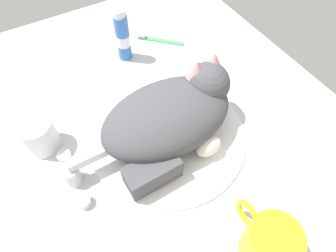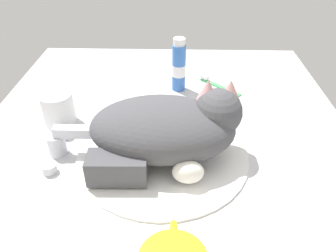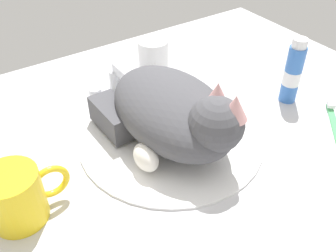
{
  "view_description": "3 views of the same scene",
  "coord_description": "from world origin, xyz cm",
  "px_view_note": "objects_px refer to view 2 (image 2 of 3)",
  "views": [
    {
      "loc": [
        -30.57,
        17.4,
        52.83
      ],
      "look_at": [
        -2.69,
        1.31,
        7.76
      ],
      "focal_mm": 31.15,
      "sensor_mm": 36.0,
      "label": 1
    },
    {
      "loc": [
        -50.91,
        -2.5,
        42.93
      ],
      "look_at": [
        0.62,
        -1.05,
        6.72
      ],
      "focal_mm": 35.47,
      "sensor_mm": 36.0,
      "label": 2
    },
    {
      "loc": [
        -30.22,
        -44.13,
        45.57
      ],
      "look_at": [
        -1.85,
        -1.72,
        4.93
      ],
      "focal_mm": 40.33,
      "sensor_mm": 36.0,
      "label": 3
    }
  ],
  "objects_px": {
    "rinse_cup": "(58,109)",
    "toothpaste_bottle": "(179,66)",
    "toothbrush": "(217,85)",
    "faucet": "(62,142)",
    "cat": "(169,128)"
  },
  "relations": [
    {
      "from": "cat",
      "to": "rinse_cup",
      "type": "relative_size",
      "value": 3.91
    },
    {
      "from": "rinse_cup",
      "to": "toothpaste_bottle",
      "type": "xyz_separation_m",
      "value": [
        0.17,
        -0.27,
        0.03
      ]
    },
    {
      "from": "faucet",
      "to": "toothbrush",
      "type": "bearing_deg",
      "value": -48.78
    },
    {
      "from": "faucet",
      "to": "toothpaste_bottle",
      "type": "relative_size",
      "value": 0.98
    },
    {
      "from": "faucet",
      "to": "toothbrush",
      "type": "xyz_separation_m",
      "value": [
        0.29,
        -0.33,
        -0.02
      ]
    },
    {
      "from": "faucet",
      "to": "rinse_cup",
      "type": "height_order",
      "value": "rinse_cup"
    },
    {
      "from": "rinse_cup",
      "to": "toothpaste_bottle",
      "type": "distance_m",
      "value": 0.32
    },
    {
      "from": "faucet",
      "to": "cat",
      "type": "height_order",
      "value": "cat"
    },
    {
      "from": "toothpaste_bottle",
      "to": "toothbrush",
      "type": "height_order",
      "value": "toothpaste_bottle"
    },
    {
      "from": "cat",
      "to": "rinse_cup",
      "type": "height_order",
      "value": "cat"
    },
    {
      "from": "toothpaste_bottle",
      "to": "toothbrush",
      "type": "xyz_separation_m",
      "value": [
        0.02,
        -0.11,
        -0.06
      ]
    },
    {
      "from": "cat",
      "to": "toothpaste_bottle",
      "type": "distance_m",
      "value": 0.28
    },
    {
      "from": "cat",
      "to": "toothpaste_bottle",
      "type": "bearing_deg",
      "value": -3.64
    },
    {
      "from": "faucet",
      "to": "rinse_cup",
      "type": "relative_size",
      "value": 1.88
    },
    {
      "from": "cat",
      "to": "toothpaste_bottle",
      "type": "relative_size",
      "value": 2.05
    }
  ]
}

